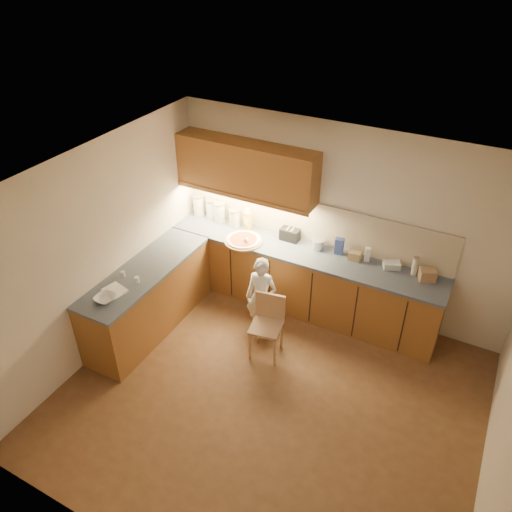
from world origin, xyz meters
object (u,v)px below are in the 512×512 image
at_px(wooden_chair, 268,321).
at_px(oil_jug, 248,220).
at_px(toaster, 290,234).
at_px(pizza_on_board, 244,240).
at_px(child, 261,298).

distance_m(wooden_chair, oil_jug, 1.59).
xyz_separation_m(oil_jug, toaster, (0.65, 0.00, -0.06)).
relative_size(pizza_on_board, wooden_chair, 0.64).
distance_m(pizza_on_board, wooden_chair, 1.24).
bearing_deg(wooden_chair, oil_jug, 118.28).
height_order(child, wooden_chair, child).
xyz_separation_m(pizza_on_board, wooden_chair, (0.79, -0.83, -0.47)).
xyz_separation_m(pizza_on_board, toaster, (0.53, 0.34, 0.06)).
height_order(wooden_chair, oil_jug, oil_jug).
relative_size(wooden_chair, oil_jug, 2.62).
bearing_deg(oil_jug, toaster, 0.41).
bearing_deg(pizza_on_board, child, -44.98).
relative_size(pizza_on_board, child, 0.47).
distance_m(pizza_on_board, oil_jug, 0.37).
distance_m(child, toaster, 1.00).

